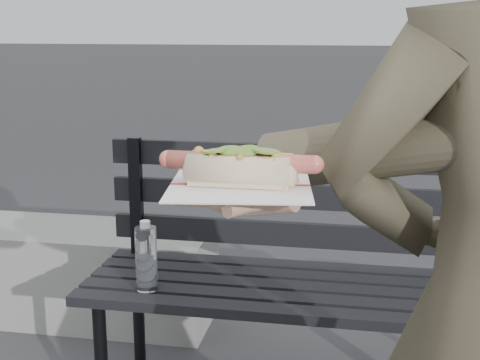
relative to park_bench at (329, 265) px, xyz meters
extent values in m
cylinder|color=black|center=(-0.66, 0.10, -0.30)|extent=(0.04, 0.04, 0.45)
cube|color=black|center=(0.01, -0.25, -0.06)|extent=(1.50, 0.07, 0.03)
cube|color=black|center=(0.01, -0.16, -0.06)|extent=(1.50, 0.07, 0.03)
cube|color=black|center=(0.01, -0.07, -0.06)|extent=(1.50, 0.07, 0.03)
cube|color=black|center=(0.01, 0.02, -0.06)|extent=(1.50, 0.07, 0.03)
cube|color=black|center=(0.01, 0.11, -0.06)|extent=(1.50, 0.07, 0.03)
cube|color=black|center=(-0.66, 0.12, 0.15)|extent=(0.04, 0.03, 0.42)
cube|color=black|center=(0.01, 0.14, 0.05)|extent=(1.50, 0.02, 0.08)
cube|color=black|center=(0.01, 0.14, 0.18)|extent=(1.50, 0.02, 0.08)
cube|color=black|center=(0.01, 0.14, 0.31)|extent=(1.50, 0.02, 0.08)
cylinder|color=white|center=(-0.52, -0.18, 0.05)|extent=(0.06, 0.06, 0.19)
cylinder|color=white|center=(-0.52, -0.18, 0.16)|extent=(0.03, 0.03, 0.02)
cube|color=slate|center=(-1.12, 0.58, -0.32)|extent=(1.20, 0.40, 0.40)
cylinder|color=#443D2D|center=(0.18, -0.99, 0.56)|extent=(0.51, 0.23, 0.19)
cylinder|color=#D8A384|center=(-0.03, -1.08, 0.50)|extent=(0.09, 0.08, 0.07)
ellipsoid|color=#D8A384|center=(-0.07, -1.09, 0.49)|extent=(0.10, 0.12, 0.03)
cylinder|color=#D8A384|center=(-0.13, -1.12, 0.49)|extent=(0.05, 0.02, 0.02)
cylinder|color=#D8A384|center=(-0.13, -1.10, 0.49)|extent=(0.05, 0.02, 0.02)
cylinder|color=#D8A384|center=(-0.13, -1.08, 0.49)|extent=(0.05, 0.02, 0.02)
cylinder|color=#D8A384|center=(-0.13, -1.06, 0.49)|extent=(0.05, 0.02, 0.02)
cylinder|color=#D8A384|center=(-0.06, -1.14, 0.49)|extent=(0.04, 0.05, 0.02)
cube|color=white|center=(-0.07, -1.09, 0.51)|extent=(0.21, 0.21, 0.00)
cube|color=#B21E1E|center=(-0.07, -1.09, 0.51)|extent=(0.19, 0.03, 0.00)
cylinder|color=#D46151|center=(-0.07, -1.09, 0.54)|extent=(0.20, 0.02, 0.02)
sphere|color=#D46151|center=(-0.17, -1.09, 0.54)|extent=(0.03, 0.02, 0.02)
sphere|color=#D46151|center=(0.03, -1.09, 0.54)|extent=(0.02, 0.02, 0.02)
sphere|color=#9E6B2D|center=(-0.02, -1.10, 0.55)|extent=(0.01, 0.01, 0.01)
sphere|color=#9E6B2D|center=(-0.12, -1.10, 0.55)|extent=(0.01, 0.01, 0.01)
sphere|color=#9E6B2D|center=(-0.10, -1.08, 0.55)|extent=(0.01, 0.01, 0.01)
sphere|color=#9E6B2D|center=(-0.03, -1.08, 0.54)|extent=(0.01, 0.01, 0.01)
sphere|color=#9E6B2D|center=(-0.03, -1.11, 0.55)|extent=(0.01, 0.01, 0.01)
sphere|color=#9E6B2D|center=(-0.03, -1.10, 0.54)|extent=(0.01, 0.01, 0.01)
sphere|color=#9E6B2D|center=(-0.02, -1.10, 0.55)|extent=(0.01, 0.01, 0.01)
sphere|color=#9E6B2D|center=(-0.11, -1.09, 0.55)|extent=(0.01, 0.01, 0.01)
sphere|color=#9E6B2D|center=(-0.08, -1.07, 0.55)|extent=(0.01, 0.01, 0.01)
sphere|color=#9E6B2D|center=(-0.02, -1.11, 0.54)|extent=(0.01, 0.01, 0.01)
sphere|color=#9E6B2D|center=(-0.03, -1.07, 0.55)|extent=(0.01, 0.01, 0.01)
sphere|color=#9E6B2D|center=(-0.05, -1.08, 0.55)|extent=(0.01, 0.01, 0.01)
sphere|color=#9E6B2D|center=(-0.09, -1.10, 0.55)|extent=(0.01, 0.01, 0.01)
sphere|color=#9E6B2D|center=(-0.12, -1.10, 0.55)|extent=(0.01, 0.01, 0.01)
sphere|color=#9E6B2D|center=(-0.05, -1.09, 0.55)|extent=(0.01, 0.01, 0.01)
sphere|color=#9E6B2D|center=(-0.12, -1.10, 0.55)|extent=(0.01, 0.01, 0.01)
sphere|color=#9E6B2D|center=(-0.03, -1.07, 0.55)|extent=(0.01, 0.01, 0.01)
sphere|color=#9E6B2D|center=(-0.02, -1.09, 0.55)|extent=(0.01, 0.01, 0.01)
sphere|color=#9E6B2D|center=(-0.03, -1.11, 0.54)|extent=(0.01, 0.01, 0.01)
sphere|color=#9E6B2D|center=(-0.05, -1.07, 0.55)|extent=(0.01, 0.01, 0.01)
sphere|color=#9E6B2D|center=(-0.07, -1.10, 0.55)|extent=(0.01, 0.01, 0.01)
sphere|color=#9E6B2D|center=(-0.07, -1.11, 0.55)|extent=(0.01, 0.01, 0.01)
sphere|color=#9E6B2D|center=(-0.13, -1.09, 0.55)|extent=(0.01, 0.01, 0.01)
sphere|color=#9E6B2D|center=(-0.06, -1.08, 0.55)|extent=(0.01, 0.01, 0.01)
sphere|color=#9E6B2D|center=(-0.03, -1.08, 0.55)|extent=(0.01, 0.01, 0.01)
sphere|color=#9E6B2D|center=(-0.11, -1.07, 0.55)|extent=(0.01, 0.01, 0.01)
sphere|color=#9E6B2D|center=(-0.11, -1.10, 0.55)|extent=(0.01, 0.01, 0.01)
sphere|color=#9E6B2D|center=(-0.11, -1.11, 0.55)|extent=(0.01, 0.01, 0.01)
sphere|color=#9E6B2D|center=(-0.11, -1.08, 0.55)|extent=(0.01, 0.01, 0.01)
sphere|color=#9E6B2D|center=(-0.07, -1.10, 0.54)|extent=(0.01, 0.01, 0.01)
cylinder|color=olive|center=(-0.11, -1.09, 0.56)|extent=(0.04, 0.04, 0.01)
cylinder|color=olive|center=(-0.09, -1.09, 0.56)|extent=(0.04, 0.04, 0.01)
cylinder|color=olive|center=(-0.07, -1.09, 0.56)|extent=(0.04, 0.04, 0.01)
cylinder|color=olive|center=(-0.04, -1.09, 0.56)|extent=(0.04, 0.04, 0.01)
cube|color=brown|center=(-0.85, 1.39, -0.52)|extent=(0.03, 0.05, 0.00)
cube|color=brown|center=(0.33, 0.80, -0.52)|extent=(0.08, 0.09, 0.00)
camera|label=1|loc=(0.09, -1.95, 0.72)|focal=50.00mm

